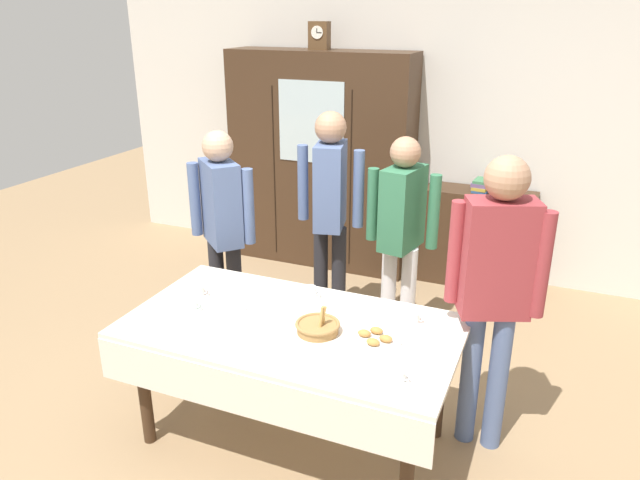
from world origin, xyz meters
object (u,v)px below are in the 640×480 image
object	(u,v)px
bread_basket	(318,327)
tea_cup_mid_right	(413,318)
person_behind_table_left	(495,279)
person_behind_table_right	(330,201)
wall_cabinet	(321,161)
person_beside_shelf	(402,224)
bookshelf_low	(476,238)
spoon_far_left	(334,312)
spoon_mid_left	(255,320)
mantel_clock	(319,35)
tea_cup_near_left	(310,292)
tea_cup_near_right	(199,291)
person_near_right_end	(222,219)
spoon_near_right	(242,308)
tea_cup_center	(397,377)
tea_cup_mid_left	(191,305)
book_stack	(482,185)
dining_table	(289,343)
pastry_plate	(375,339)

from	to	relation	value
bread_basket	tea_cup_mid_right	bearing A→B (deg)	34.18
person_behind_table_left	person_behind_table_right	bearing A→B (deg)	144.63
wall_cabinet	person_beside_shelf	bearing A→B (deg)	-47.71
bookshelf_low	spoon_far_left	distance (m)	2.46
spoon_far_left	spoon_mid_left	world-z (taller)	same
mantel_clock	person_behind_table_left	world-z (taller)	mantel_clock
person_beside_shelf	spoon_far_left	bearing A→B (deg)	-94.45
tea_cup_near_left	spoon_far_left	world-z (taller)	tea_cup_near_left
tea_cup_near_right	person_near_right_end	bearing A→B (deg)	110.76
wall_cabinet	tea_cup_near_right	xyz separation A→B (m)	(0.24, -2.45, -0.23)
wall_cabinet	bookshelf_low	world-z (taller)	wall_cabinet
spoon_far_left	person_near_right_end	xyz separation A→B (m)	(-1.11, 0.64, 0.21)
wall_cabinet	tea_cup_mid_right	world-z (taller)	wall_cabinet
spoon_mid_left	wall_cabinet	bearing A→B (deg)	105.04
spoon_far_left	spoon_near_right	distance (m)	0.53
person_near_right_end	person_behind_table_left	world-z (taller)	person_behind_table_left
spoon_near_right	tea_cup_near_right	bearing A→B (deg)	171.29
tea_cup_near_left	tea_cup_mid_right	distance (m)	0.65
spoon_near_right	person_behind_table_right	size ratio (longest dim) A/B	0.07
wall_cabinet	tea_cup_center	xyz separation A→B (m)	(1.58, -2.86, -0.23)
tea_cup_mid_right	tea_cup_mid_left	world-z (taller)	same
tea_cup_mid_right	tea_cup_near_left	bearing A→B (deg)	173.39
book_stack	tea_cup_near_right	world-z (taller)	book_stack
tea_cup_near_right	tea_cup_mid_right	world-z (taller)	same
tea_cup_mid_right	spoon_far_left	bearing A→B (deg)	-171.89
bookshelf_low	spoon_far_left	size ratio (longest dim) A/B	8.09
person_beside_shelf	person_behind_table_left	distance (m)	1.17
tea_cup_center	person_near_right_end	size ratio (longest dim) A/B	0.08
mantel_clock	spoon_mid_left	distance (m)	3.03
dining_table	pastry_plate	bearing A→B (deg)	4.64
person_near_right_end	tea_cup_mid_left	bearing A→B (deg)	-69.38
mantel_clock	bread_basket	world-z (taller)	mantel_clock
tea_cup_near_left	person_beside_shelf	bearing A→B (deg)	72.79
bookshelf_low	person_beside_shelf	world-z (taller)	person_beside_shelf
tea_cup_mid_left	person_behind_table_right	bearing A→B (deg)	78.28
dining_table	person_beside_shelf	world-z (taller)	person_beside_shelf
spoon_far_left	spoon_near_right	xyz separation A→B (m)	(-0.51, -0.16, 0.00)
bread_basket	book_stack	bearing A→B (deg)	80.49
spoon_mid_left	spoon_far_left	bearing A→B (deg)	33.90
dining_table	bookshelf_low	bearing A→B (deg)	77.02
dining_table	tea_cup_center	size ratio (longest dim) A/B	13.98
bread_basket	spoon_far_left	world-z (taller)	bread_basket
person_behind_table_left	dining_table	bearing A→B (deg)	-156.72
dining_table	spoon_near_right	world-z (taller)	spoon_near_right
tea_cup_near_right	person_behind_table_right	bearing A→B (deg)	73.94
mantel_clock	person_beside_shelf	xyz separation A→B (m)	(1.17, -1.27, -1.20)
bread_basket	person_near_right_end	xyz separation A→B (m)	(-1.11, 0.87, 0.18)
person_behind_table_right	mantel_clock	bearing A→B (deg)	116.26
person_beside_shelf	tea_cup_mid_right	bearing A→B (deg)	-70.75
pastry_plate	spoon_mid_left	bearing A→B (deg)	-176.27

